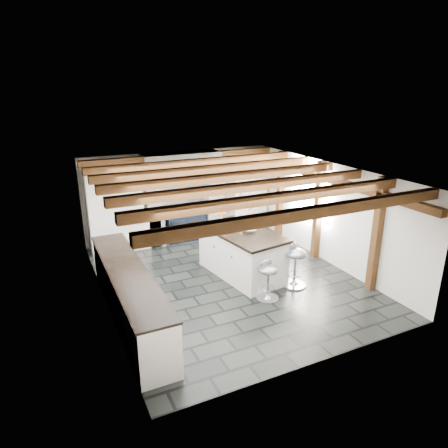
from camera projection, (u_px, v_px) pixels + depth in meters
name	position (u px, v px, depth m)	size (l,w,h in m)	color
ground	(228.00, 279.00, 8.46)	(6.00, 6.00, 0.00)	black
room_shell	(177.00, 217.00, 9.08)	(6.00, 6.03, 6.00)	white
range_cooker	(184.00, 222.00, 10.60)	(1.00, 0.63, 0.99)	black
kitchen_island	(242.00, 252.00, 8.53)	(1.34, 2.15, 1.33)	white
bar_stool_near	(295.00, 260.00, 8.02)	(0.57, 0.57, 0.91)	silver
bar_stool_far	(268.00, 276.00, 7.52)	(0.43, 0.43, 0.80)	silver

